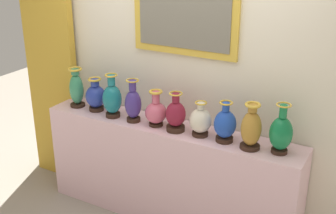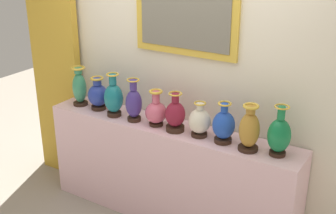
# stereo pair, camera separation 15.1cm
# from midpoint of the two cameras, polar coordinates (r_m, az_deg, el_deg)

# --- Properties ---
(display_shelf) EXTENTS (2.36, 0.39, 0.93)m
(display_shelf) POSITION_cam_midpoint_polar(r_m,az_deg,el_deg) (4.00, -1.09, -8.57)
(display_shelf) COLOR beige
(display_shelf) RESTS_ON ground_plane
(back_wall) EXTENTS (3.60, 0.14, 2.96)m
(back_wall) POSITION_cam_midpoint_polar(r_m,az_deg,el_deg) (3.80, 0.74, 6.58)
(back_wall) COLOR beige
(back_wall) RESTS_ON ground_plane
(curtain_gold) EXTENTS (0.60, 0.08, 2.41)m
(curtain_gold) POSITION_cam_midpoint_polar(r_m,az_deg,el_deg) (4.62, -15.77, 4.90)
(curtain_gold) COLOR gold
(curtain_gold) RESTS_ON ground_plane
(vase_jade) EXTENTS (0.14, 0.14, 0.38)m
(vase_jade) POSITION_cam_midpoint_polar(r_m,az_deg,el_deg) (4.25, -12.76, 2.34)
(vase_jade) COLOR #382319
(vase_jade) RESTS_ON display_shelf
(vase_cobalt) EXTENTS (0.19, 0.19, 0.31)m
(vase_cobalt) POSITION_cam_midpoint_polar(r_m,az_deg,el_deg) (4.13, -10.37, 1.40)
(vase_cobalt) COLOR #382319
(vase_cobalt) RESTS_ON display_shelf
(vase_teal) EXTENTS (0.17, 0.17, 0.40)m
(vase_teal) POSITION_cam_midpoint_polar(r_m,az_deg,el_deg) (3.95, -8.32, 1.04)
(vase_teal) COLOR #382319
(vase_teal) RESTS_ON display_shelf
(vase_indigo) EXTENTS (0.14, 0.14, 0.38)m
(vase_indigo) POSITION_cam_midpoint_polar(r_m,az_deg,el_deg) (3.84, -5.67, 0.42)
(vase_indigo) COLOR #382319
(vase_indigo) RESTS_ON display_shelf
(vase_rose) EXTENTS (0.19, 0.19, 0.32)m
(vase_rose) POSITION_cam_midpoint_polar(r_m,az_deg,el_deg) (3.75, -2.72, -0.60)
(vase_rose) COLOR #382319
(vase_rose) RESTS_ON display_shelf
(vase_burgundy) EXTENTS (0.17, 0.17, 0.34)m
(vase_burgundy) POSITION_cam_midpoint_polar(r_m,az_deg,el_deg) (3.64, -0.18, -1.05)
(vase_burgundy) COLOR #382319
(vase_burgundy) RESTS_ON display_shelf
(vase_ivory) EXTENTS (0.18, 0.18, 0.29)m
(vase_ivory) POSITION_cam_midpoint_polar(r_m,az_deg,el_deg) (3.57, 3.02, -1.81)
(vase_ivory) COLOR #382319
(vase_ivory) RESTS_ON display_shelf
(vase_sapphire) EXTENTS (0.18, 0.18, 0.34)m
(vase_sapphire) POSITION_cam_midpoint_polar(r_m,az_deg,el_deg) (3.48, 6.16, -2.28)
(vase_sapphire) COLOR #382319
(vase_sapphire) RESTS_ON display_shelf
(vase_ochre) EXTENTS (0.16, 0.16, 0.37)m
(vase_ochre) POSITION_cam_midpoint_polar(r_m,az_deg,el_deg) (3.38, 9.46, -2.76)
(vase_ochre) COLOR #382319
(vase_ochre) RESTS_ON display_shelf
(vase_emerald) EXTENTS (0.17, 0.17, 0.39)m
(vase_emerald) POSITION_cam_midpoint_polar(r_m,az_deg,el_deg) (3.36, 13.17, -3.31)
(vase_emerald) COLOR #382319
(vase_emerald) RESTS_ON display_shelf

